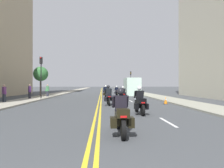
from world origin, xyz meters
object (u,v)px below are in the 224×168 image
(motorcycle_1, at_px, (140,103))
(parked_truck, at_px, (131,87))
(traffic_cone_0, at_px, (166,100))
(traffic_light_far, at_px, (131,78))
(traffic_light_near, at_px, (41,70))
(motorcycle_6, at_px, (105,91))
(pedestrian_0, at_px, (48,91))
(motorcycle_3, at_px, (123,95))
(motorcycle_4, at_px, (106,93))
(street_tree_0, at_px, (41,74))
(motorcycle_0, at_px, (121,116))
(motorcycle_2, at_px, (108,97))
(pedestrian_2, at_px, (30,92))
(motorcycle_5, at_px, (117,92))
(pedestrian_1, at_px, (4,93))

(motorcycle_1, bearing_deg, parked_truck, 80.71)
(traffic_cone_0, bearing_deg, traffic_light_far, 88.03)
(motorcycle_1, relative_size, traffic_light_near, 0.46)
(motorcycle_6, xyz_separation_m, traffic_cone_0, (5.11, -19.40, -0.34))
(motorcycle_1, distance_m, pedestrian_0, 19.19)
(traffic_light_near, distance_m, traffic_light_far, 27.05)
(pedestrian_0, bearing_deg, motorcycle_3, 149.95)
(motorcycle_1, height_order, motorcycle_4, motorcycle_4)
(motorcycle_6, height_order, pedestrian_0, pedestrian_0)
(street_tree_0, bearing_deg, traffic_light_far, 49.41)
(motorcycle_0, bearing_deg, street_tree_0, 112.04)
(motorcycle_0, xyz_separation_m, traffic_cone_0, (4.97, 10.88, -0.32))
(traffic_light_far, bearing_deg, street_tree_0, -130.59)
(traffic_light_far, bearing_deg, motorcycle_2, -101.42)
(traffic_light_far, relative_size, pedestrian_2, 2.72)
(motorcycle_0, distance_m, traffic_light_near, 19.02)
(motorcycle_0, relative_size, street_tree_0, 0.53)
(motorcycle_0, relative_size, motorcycle_5, 1.07)
(motorcycle_0, distance_m, motorcycle_2, 10.17)
(motorcycle_1, distance_m, motorcycle_5, 20.12)
(motorcycle_3, distance_m, motorcycle_4, 5.30)
(motorcycle_0, height_order, traffic_light_far, traffic_light_far)
(motorcycle_1, xyz_separation_m, traffic_light_far, (4.45, 35.66, 2.67))
(traffic_light_near, height_order, pedestrian_2, traffic_light_near)
(motorcycle_2, xyz_separation_m, motorcycle_3, (1.72, 4.82, -0.04))
(motorcycle_2, xyz_separation_m, pedestrian_0, (-8.01, 11.17, 0.22))
(motorcycle_2, bearing_deg, parked_truck, 72.59)
(motorcycle_6, distance_m, pedestrian_2, 15.82)
(traffic_light_far, xyz_separation_m, pedestrian_2, (-15.09, -23.19, -2.41))
(motorcycle_5, height_order, motorcycle_6, motorcycle_6)
(traffic_light_far, distance_m, parked_truck, 13.88)
(pedestrian_1, height_order, pedestrian_2, pedestrian_2)
(pedestrian_1, bearing_deg, motorcycle_4, 74.14)
(motorcycle_1, distance_m, traffic_light_far, 36.04)
(motorcycle_2, distance_m, pedestrian_1, 9.86)
(pedestrian_1, bearing_deg, motorcycle_1, 1.54)
(motorcycle_3, xyz_separation_m, street_tree_0, (-10.99, 7.49, 2.58))
(motorcycle_3, bearing_deg, traffic_light_near, 164.47)
(motorcycle_6, xyz_separation_m, pedestrian_2, (-8.96, -13.04, 0.25))
(pedestrian_0, xyz_separation_m, pedestrian_1, (-1.59, -8.94, -0.00))
(motorcycle_3, distance_m, traffic_light_far, 25.95)
(parked_truck, bearing_deg, motorcycle_6, 141.34)
(motorcycle_3, xyz_separation_m, traffic_cone_0, (3.37, -4.11, -0.32))
(motorcycle_4, bearing_deg, traffic_cone_0, -63.36)
(motorcycle_2, xyz_separation_m, pedestrian_2, (-8.98, 7.07, 0.23))
(motorcycle_0, bearing_deg, pedestrian_1, 127.47)
(motorcycle_3, height_order, parked_truck, parked_truck)
(motorcycle_3, distance_m, pedestrian_2, 10.93)
(traffic_cone_0, bearing_deg, motorcycle_0, -114.55)
(parked_truck, bearing_deg, motorcycle_2, -104.52)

